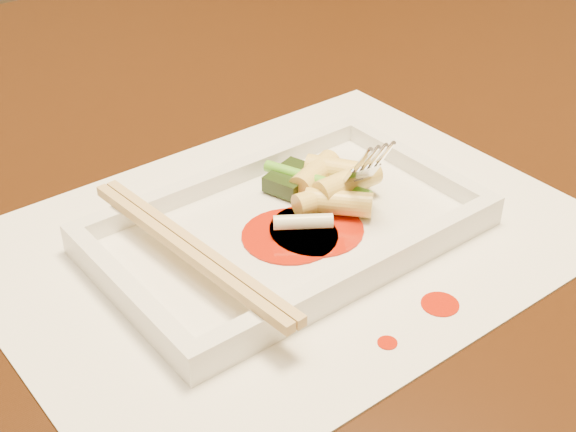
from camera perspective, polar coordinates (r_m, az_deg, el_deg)
table at (r=0.69m, az=-11.94°, el=-4.92°), size 1.40×0.90×0.75m
placemat at (r=0.56m, az=-0.00°, el=-1.60°), size 0.40×0.30×0.00m
sauce_splatter_a at (r=0.51m, az=10.76°, el=-6.18°), size 0.02×0.02×0.00m
sauce_splatter_b at (r=0.48m, az=7.08°, el=-8.93°), size 0.01×0.01×0.00m
plate_base at (r=0.56m, az=-0.00°, el=-1.20°), size 0.26×0.16×0.01m
plate_rim_far at (r=0.60m, az=-4.36°, el=2.87°), size 0.26×0.01×0.01m
plate_rim_near at (r=0.50m, az=5.20°, el=-3.98°), size 0.26×0.01×0.01m
plate_rim_left at (r=0.50m, az=-11.37°, el=-5.20°), size 0.01×0.14×0.01m
plate_rim_right at (r=0.62m, az=9.06°, el=3.70°), size 0.01×0.14×0.01m
veg_piece at (r=0.59m, az=0.28°, el=2.66°), size 0.04×0.04×0.01m
scallion_white at (r=0.54m, az=1.09°, el=-0.40°), size 0.04×0.03×0.01m
scallion_green at (r=0.58m, az=2.05°, el=2.54°), size 0.04×0.08×0.01m
chopstick_a at (r=0.51m, az=-7.34°, el=-2.49°), size 0.02×0.20×0.01m
chopstick_b at (r=0.51m, az=-6.58°, el=-2.16°), size 0.02×0.20×0.01m
fork at (r=0.57m, az=4.50°, el=8.63°), size 0.09×0.10×0.14m
sauce_blob_0 at (r=0.55m, az=2.05°, el=-0.94°), size 0.07×0.07×0.00m
sauce_blob_1 at (r=0.54m, az=0.13°, el=-1.41°), size 0.07×0.07×0.00m
rice_cake_0 at (r=0.59m, az=1.94°, el=2.99°), size 0.05×0.03×0.02m
rice_cake_1 at (r=0.56m, az=3.62°, el=0.96°), size 0.04×0.05×0.02m
rice_cake_2 at (r=0.57m, az=4.27°, el=2.39°), size 0.05×0.02×0.02m
rice_cake_3 at (r=0.60m, az=3.59°, el=3.23°), size 0.04×0.05×0.02m
rice_cake_4 at (r=0.56m, az=2.32°, el=1.22°), size 0.04×0.02×0.02m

